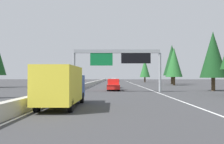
{
  "coord_description": "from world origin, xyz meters",
  "views": [
    {
      "loc": [
        -3.77,
        -5.45,
        2.23
      ],
      "look_at": [
        47.99,
        -5.05,
        3.14
      ],
      "focal_mm": 42.42,
      "sensor_mm": 36.0,
      "label": 1
    }
  ],
  "objects": [
    {
      "name": "pickup_far_right",
      "position": [
        39.3,
        -5.34,
        0.91
      ],
      "size": [
        5.6,
        2.0,
        1.86
      ],
      "color": "red",
      "rests_on": "ground"
    },
    {
      "name": "conifer_right_near",
      "position": [
        37.84,
        -21.03,
        5.69
      ],
      "size": [
        4.12,
        4.12,
        9.37
      ],
      "color": "#4C3823",
      "rests_on": "ground"
    },
    {
      "name": "median_barrier",
      "position": [
        80.0,
        0.3,
        0.45
      ],
      "size": [
        180.0,
        0.56,
        0.9
      ],
      "primitive_type": "cube",
      "color": "#ADAAA3",
      "rests_on": "ground"
    },
    {
      "name": "conifer_right_distant",
      "position": [
        99.86,
        -17.54,
        5.56
      ],
      "size": [
        4.03,
        4.03,
        9.15
      ],
      "color": "#4C3823",
      "rests_on": "ground"
    },
    {
      "name": "shoulder_stripe_median",
      "position": [
        70.0,
        -0.25,
        0.01
      ],
      "size": [
        160.0,
        0.16,
        0.01
      ],
      "primitive_type": "cube",
      "color": "silver",
      "rests_on": "ground"
    },
    {
      "name": "sedan_distant_a",
      "position": [
        48.2,
        -5.39,
        0.68
      ],
      "size": [
        4.4,
        1.8,
        1.47
      ],
      "color": "black",
      "rests_on": "ground"
    },
    {
      "name": "minivan_far_left",
      "position": [
        104.81,
        -5.34,
        0.95
      ],
      "size": [
        5.0,
        1.95,
        1.69
      ],
      "color": "silver",
      "rests_on": "ground"
    },
    {
      "name": "box_truck_near_center",
      "position": [
        15.38,
        -1.67,
        1.61
      ],
      "size": [
        8.5,
        2.4,
        2.95
      ],
      "color": "gold",
      "rests_on": "ground"
    },
    {
      "name": "conifer_right_far",
      "position": [
        74.88,
        -22.67,
        7.12
      ],
      "size": [
        5.16,
        5.16,
        11.72
      ],
      "color": "#4C3823",
      "rests_on": "ground"
    },
    {
      "name": "sign_gantry_overhead",
      "position": [
        34.05,
        -6.04,
        4.87
      ],
      "size": [
        0.5,
        12.68,
        6.12
      ],
      "color": "gray",
      "rests_on": "ground"
    },
    {
      "name": "ground_plane",
      "position": [
        60.0,
        0.0,
        0.0
      ],
      "size": [
        320.0,
        320.0,
        0.0
      ],
      "primitive_type": "plane",
      "color": "#38383A"
    },
    {
      "name": "shoulder_stripe_right",
      "position": [
        70.0,
        -11.52,
        0.01
      ],
      "size": [
        160.0,
        0.16,
        0.01
      ],
      "primitive_type": "cube",
      "color": "silver",
      "rests_on": "ground"
    },
    {
      "name": "conifer_right_mid",
      "position": [
        64.35,
        -20.89,
        5.94
      ],
      "size": [
        4.31,
        4.31,
        9.79
      ],
      "color": "#4C3823",
      "rests_on": "ground"
    }
  ]
}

